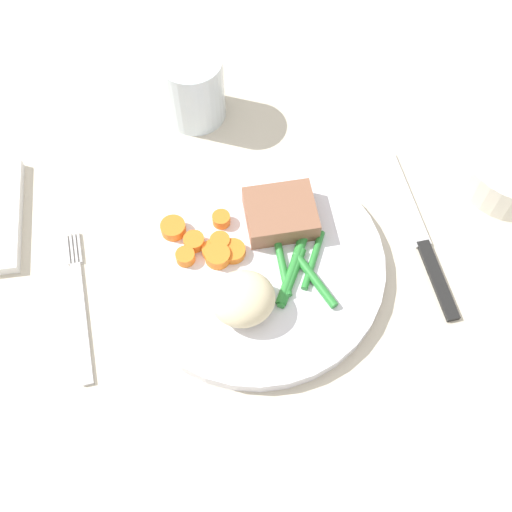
{
  "coord_description": "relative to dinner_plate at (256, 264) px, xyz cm",
  "views": [
    {
      "loc": [
        -8.49,
        -31.52,
        60.12
      ],
      "look_at": [
        -1.86,
        -2.58,
        4.6
      ],
      "focal_mm": 44.83,
      "sensor_mm": 36.0,
      "label": 1
    }
  ],
  "objects": [
    {
      "name": "meat_portion",
      "position": [
        3.5,
        4.08,
        2.05
      ],
      "size": [
        7.36,
        6.42,
        2.5
      ],
      "primitive_type": "cube",
      "rotation": [
        0.0,
        0.0,
        -0.06
      ],
      "color": "#936047",
      "rests_on": "dinner_plate"
    },
    {
      "name": "mashed_potatoes",
      "position": [
        -2.33,
        -4.67,
        2.82
      ],
      "size": [
        6.16,
        5.71,
        4.04
      ],
      "primitive_type": "ellipsoid",
      "color": "beige",
      "rests_on": "dinner_plate"
    },
    {
      "name": "water_glass",
      "position": [
        -2.25,
        21.48,
        2.77
      ],
      "size": [
        6.94,
        6.94,
        8.37
      ],
      "color": "silver",
      "rests_on": "dining_table"
    },
    {
      "name": "knife",
      "position": [
        17.53,
        -0.29,
        -0.6
      ],
      "size": [
        1.7,
        20.5,
        0.64
      ],
      "rotation": [
        0.0,
        0.0,
        -0.06
      ],
      "color": "black",
      "rests_on": "dining_table"
    },
    {
      "name": "carrot_slices",
      "position": [
        -4.51,
        2.8,
        1.37
      ],
      "size": [
        7.93,
        6.75,
        1.29
      ],
      "color": "orange",
      "rests_on": "dinner_plate"
    },
    {
      "name": "green_beans",
      "position": [
        3.67,
        -2.14,
        1.2
      ],
      "size": [
        6.78,
        9.45,
        0.88
      ],
      "color": "#2D8C38",
      "rests_on": "dinner_plate"
    },
    {
      "name": "dinner_plate",
      "position": [
        0.0,
        0.0,
        0.0
      ],
      "size": [
        25.93,
        25.93,
        1.6
      ],
      "primitive_type": "cylinder",
      "color": "white",
      "rests_on": "dining_table"
    },
    {
      "name": "fork",
      "position": [
        -17.92,
        -0.26,
        -0.6
      ],
      "size": [
        1.44,
        16.6,
        0.4
      ],
      "rotation": [
        0.0,
        0.0,
        0.07
      ],
      "color": "silver",
      "rests_on": "dining_table"
    },
    {
      "name": "dining_table",
      "position": [
        1.86,
        2.58,
        -1.8
      ],
      "size": [
        120.0,
        90.0,
        2.0
      ],
      "color": "beige",
      "rests_on": "ground"
    }
  ]
}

